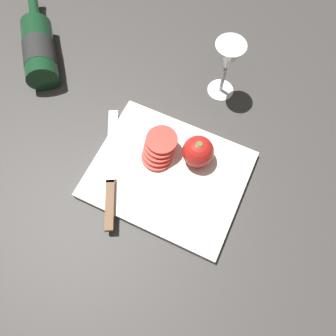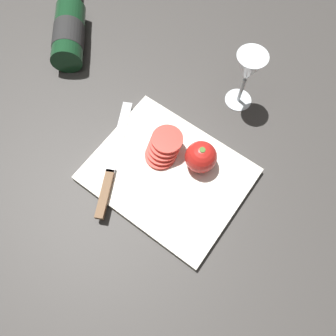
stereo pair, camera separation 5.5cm
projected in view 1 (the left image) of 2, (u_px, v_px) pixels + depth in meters
The scene contains 7 objects.
ground_plane at pixel (156, 174), 0.77m from camera, with size 3.00×3.00×0.00m, color #383533.
cutting_board at pixel (168, 175), 0.76m from camera, with size 0.35×0.28×0.02m.
wine_bottle at pixel (39, 49), 0.87m from camera, with size 0.25×0.28×0.08m.
wine_glass at pixel (228, 60), 0.76m from camera, with size 0.07×0.07×0.16m.
whole_tomato at pixel (198, 151), 0.74m from camera, with size 0.07×0.07×0.07m.
knife at pixel (111, 190), 0.73m from camera, with size 0.16×0.28×0.01m.
tomato_slice_stack_near at pixel (159, 149), 0.75m from camera, with size 0.07×0.10×0.05m.
Camera 1 is at (0.15, -0.25, 0.72)m, focal length 35.00 mm.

